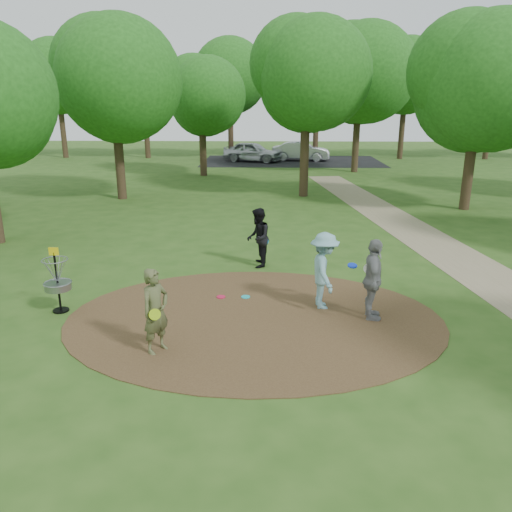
{
  "coord_description": "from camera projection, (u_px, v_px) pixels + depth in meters",
  "views": [
    {
      "loc": [
        0.34,
        -10.21,
        4.69
      ],
      "look_at": [
        0.0,
        1.2,
        1.1
      ],
      "focal_mm": 35.0,
      "sensor_mm": 36.0,
      "label": 1
    }
  ],
  "objects": [
    {
      "name": "ground",
      "position": [
        254.0,
        319.0,
        11.15
      ],
      "size": [
        100.0,
        100.0,
        0.0
      ],
      "primitive_type": "plane",
      "color": "#2D5119",
      "rests_on": "ground"
    },
    {
      "name": "dirt_clearing",
      "position": [
        254.0,
        319.0,
        11.15
      ],
      "size": [
        8.4,
        8.4,
        0.02
      ],
      "primitive_type": "cylinder",
      "color": "#47301C",
      "rests_on": "ground"
    },
    {
      "name": "footpath",
      "position": [
        508.0,
        289.0,
        12.87
      ],
      "size": [
        7.55,
        39.89,
        0.01
      ],
      "primitive_type": "cube",
      "rotation": [
        0.0,
        0.0,
        0.14
      ],
      "color": "#8C7A5B",
      "rests_on": "ground"
    },
    {
      "name": "parking_lot",
      "position": [
        292.0,
        161.0,
        39.7
      ],
      "size": [
        14.0,
        8.0,
        0.01
      ],
      "primitive_type": "cube",
      "color": "black",
      "rests_on": "ground"
    },
    {
      "name": "player_observer_with_disc",
      "position": [
        156.0,
        311.0,
        9.47
      ],
      "size": [
        0.68,
        0.74,
        1.69
      ],
      "color": "brown",
      "rests_on": "ground"
    },
    {
      "name": "player_throwing_with_disc",
      "position": [
        324.0,
        271.0,
        11.51
      ],
      "size": [
        1.16,
        1.23,
        1.81
      ],
      "color": "#7BAFB8",
      "rests_on": "ground"
    },
    {
      "name": "player_walking_with_disc",
      "position": [
        258.0,
        238.0,
        14.43
      ],
      "size": [
        0.68,
        0.86,
        1.73
      ],
      "color": "black",
      "rests_on": "ground"
    },
    {
      "name": "player_waiting_with_disc",
      "position": [
        373.0,
        280.0,
        10.89
      ],
      "size": [
        0.56,
        1.12,
        1.84
      ],
      "color": "gray",
      "rests_on": "ground"
    },
    {
      "name": "disc_ground_cyan",
      "position": [
        246.0,
        297.0,
        12.32
      ],
      "size": [
        0.22,
        0.22,
        0.02
      ],
      "primitive_type": "cylinder",
      "color": "#17B2BA",
      "rests_on": "dirt_clearing"
    },
    {
      "name": "disc_ground_red",
      "position": [
        221.0,
        297.0,
        12.32
      ],
      "size": [
        0.22,
        0.22,
        0.02
      ],
      "primitive_type": "cylinder",
      "color": "#C6133E",
      "rests_on": "dirt_clearing"
    },
    {
      "name": "car_left",
      "position": [
        252.0,
        152.0,
        39.14
      ],
      "size": [
        4.9,
        3.18,
        1.55
      ],
      "primitive_type": "imported",
      "rotation": [
        0.0,
        0.0,
        1.25
      ],
      "color": "#AEB3B7",
      "rests_on": "ground"
    },
    {
      "name": "car_right",
      "position": [
        301.0,
        151.0,
        39.83
      ],
      "size": [
        4.71,
        2.19,
        1.49
      ],
      "primitive_type": "imported",
      "rotation": [
        0.0,
        0.0,
        1.43
      ],
      "color": "#B3B3BB",
      "rests_on": "ground"
    },
    {
      "name": "disc_golf_basket",
      "position": [
        57.0,
        276.0,
        11.3
      ],
      "size": [
        0.63,
        0.63,
        1.54
      ],
      "color": "black",
      "rests_on": "ground"
    },
    {
      "name": "tree_ring",
      "position": [
        319.0,
        86.0,
        18.98
      ],
      "size": [
        37.52,
        45.49,
        9.28
      ],
      "color": "#332316",
      "rests_on": "ground"
    }
  ]
}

